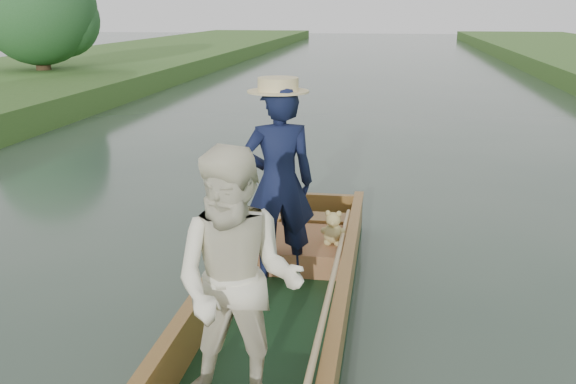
# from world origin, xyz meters

# --- Properties ---
(ground) EXTENTS (120.00, 120.00, 0.00)m
(ground) POSITION_xyz_m (0.00, 0.00, 0.00)
(ground) COLOR #283D30
(ground) RESTS_ON ground
(trees_far) EXTENTS (22.82, 15.29, 4.28)m
(trees_far) POSITION_xyz_m (2.63, 8.84, 2.39)
(trees_far) COLOR #47331E
(trees_far) RESTS_ON ground
(punt) EXTENTS (1.12, 5.08, 1.84)m
(punt) POSITION_xyz_m (-0.02, -0.11, 0.59)
(punt) COLOR black
(punt) RESTS_ON ground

